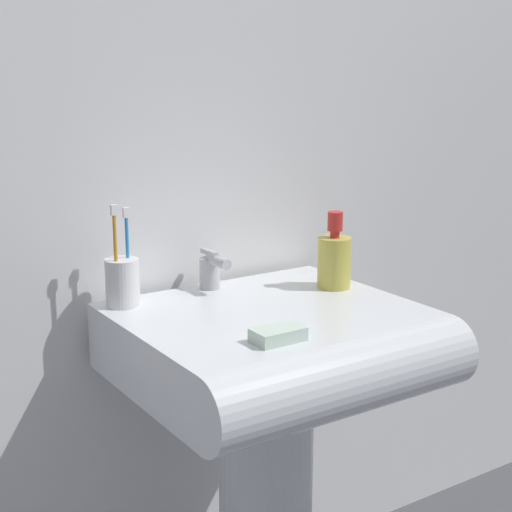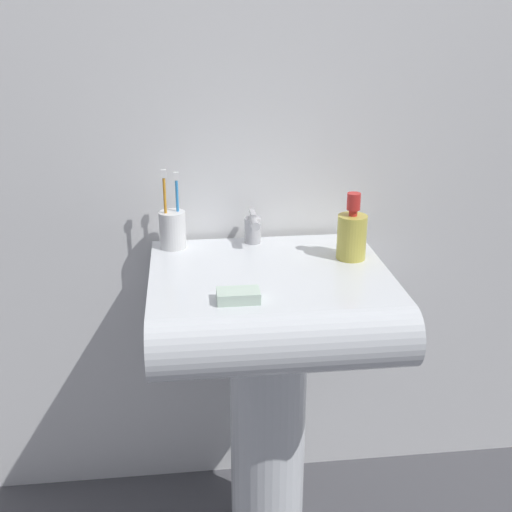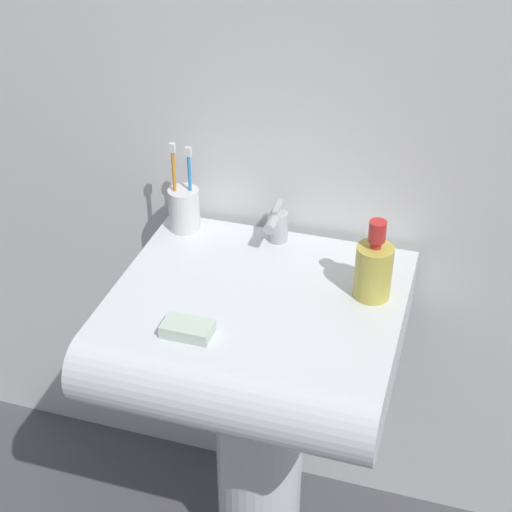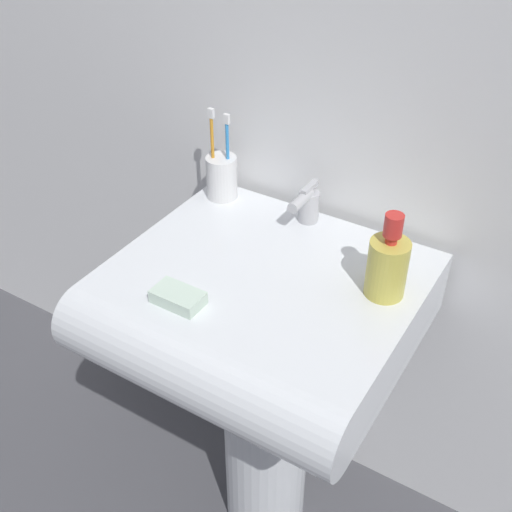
{
  "view_description": "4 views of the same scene",
  "coord_description": "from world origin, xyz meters",
  "views": [
    {
      "loc": [
        -0.81,
        -1.19,
        1.22
      ],
      "look_at": [
        -0.01,
        0.02,
        0.87
      ],
      "focal_mm": 55.0,
      "sensor_mm": 36.0,
      "label": 1
    },
    {
      "loc": [
        -0.19,
        -1.36,
        1.33
      ],
      "look_at": [
        -0.03,
        -0.02,
        0.81
      ],
      "focal_mm": 45.0,
      "sensor_mm": 36.0,
      "label": 2
    },
    {
      "loc": [
        0.34,
        -1.16,
        1.65
      ],
      "look_at": [
        -0.0,
        -0.02,
        0.85
      ],
      "focal_mm": 55.0,
      "sensor_mm": 36.0,
      "label": 3
    },
    {
      "loc": [
        0.47,
        -0.81,
        1.49
      ],
      "look_at": [
        -0.03,
        -0.0,
        0.79
      ],
      "focal_mm": 45.0,
      "sensor_mm": 36.0,
      "label": 4
    }
  ],
  "objects": [
    {
      "name": "wall_back",
      "position": [
        0.0,
        0.27,
        1.2
      ],
      "size": [
        5.0,
        0.05,
        2.4
      ],
      "primitive_type": "cube",
      "color": "white",
      "rests_on": "ground"
    },
    {
      "name": "faucet",
      "position": [
        -0.02,
        0.18,
        0.81
      ],
      "size": [
        0.04,
        0.1,
        0.08
      ],
      "color": "#B7B7BC",
      "rests_on": "sink_basin"
    },
    {
      "name": "toothbrush_cup",
      "position": [
        -0.22,
        0.17,
        0.81
      ],
      "size": [
        0.07,
        0.07,
        0.2
      ],
      "color": "white",
      "rests_on": "sink_basin"
    },
    {
      "name": "bar_soap",
      "position": [
        -0.09,
        -0.16,
        0.78
      ],
      "size": [
        0.09,
        0.05,
        0.02
      ],
      "primitive_type": "cube",
      "color": "silver",
      "rests_on": "sink_basin"
    },
    {
      "name": "soap_bottle",
      "position": [
        0.21,
        0.05,
        0.82
      ],
      "size": [
        0.07,
        0.07,
        0.16
      ],
      "color": "gold",
      "rests_on": "sink_basin"
    },
    {
      "name": "sink_basin",
      "position": [
        0.0,
        -0.05,
        0.7
      ],
      "size": [
        0.55,
        0.52,
        0.13
      ],
      "color": "white",
      "rests_on": "sink_pedestal"
    }
  ]
}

